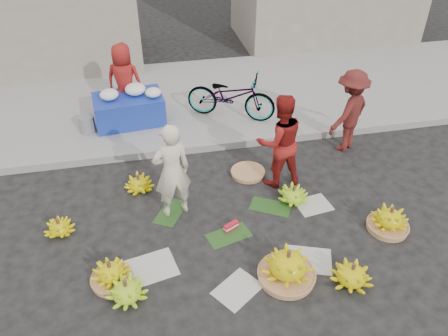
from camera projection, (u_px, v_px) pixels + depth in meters
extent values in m
plane|color=black|center=(232.00, 225.00, 6.74)|extent=(80.00, 80.00, 0.00)
cube|color=gray|center=(208.00, 145.00, 8.43)|extent=(40.00, 0.25, 0.15)
cube|color=gray|center=(192.00, 97.00, 10.10)|extent=(40.00, 4.00, 0.12)
cylinder|color=#B1774A|center=(112.00, 280.00, 5.83)|extent=(0.54, 0.54, 0.09)
cylinder|color=#4E2E1F|center=(109.00, 265.00, 5.66)|extent=(0.05, 0.05, 0.12)
cylinder|color=#4E2E1F|center=(125.00, 284.00, 5.49)|extent=(0.05, 0.05, 0.12)
cylinder|color=#B1774A|center=(286.00, 275.00, 5.89)|extent=(0.76, 0.76, 0.09)
cylinder|color=#4E2E1F|center=(289.00, 255.00, 5.65)|extent=(0.05, 0.05, 0.12)
cylinder|color=#4E2E1F|center=(353.00, 267.00, 5.69)|extent=(0.05, 0.05, 0.12)
cylinder|color=#B1774A|center=(387.00, 227.00, 6.65)|extent=(0.61, 0.61, 0.09)
cylinder|color=#4E2E1F|center=(392.00, 211.00, 6.46)|extent=(0.05, 0.05, 0.12)
cylinder|color=#4E2E1F|center=(294.00, 189.00, 7.06)|extent=(0.05, 0.05, 0.12)
cylinder|color=#4E2E1F|center=(58.00, 222.00, 6.48)|extent=(0.05, 0.05, 0.12)
cylinder|color=#4E2E1F|center=(138.00, 178.00, 7.31)|extent=(0.05, 0.05, 0.12)
cylinder|color=#B1774A|center=(248.00, 173.00, 7.78)|extent=(0.67, 0.67, 0.07)
cube|color=red|center=(231.00, 226.00, 6.64)|extent=(0.26, 0.18, 0.10)
imported|color=#EFE0C8|center=(172.00, 171.00, 6.53)|extent=(0.65, 0.50, 1.60)
imported|color=#A62019|center=(280.00, 141.00, 7.15)|extent=(0.85, 0.68, 1.66)
imported|color=maroon|center=(349.00, 111.00, 8.03)|extent=(1.19, 1.07, 1.60)
cube|color=#172D9B|center=(129.00, 109.00, 8.91)|extent=(1.45, 0.99, 0.57)
ellipsoid|color=white|center=(109.00, 95.00, 8.58)|extent=(0.37, 0.37, 0.20)
ellipsoid|color=white|center=(135.00, 89.00, 8.75)|extent=(0.41, 0.41, 0.23)
ellipsoid|color=white|center=(153.00, 93.00, 8.69)|extent=(0.32, 0.32, 0.18)
cylinder|color=slate|center=(87.00, 124.00, 8.65)|extent=(0.30, 0.30, 0.34)
imported|color=#A62019|center=(124.00, 80.00, 8.91)|extent=(0.87, 0.70, 1.53)
imported|color=gray|center=(231.00, 96.00, 8.96)|extent=(1.40, 1.95, 0.98)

